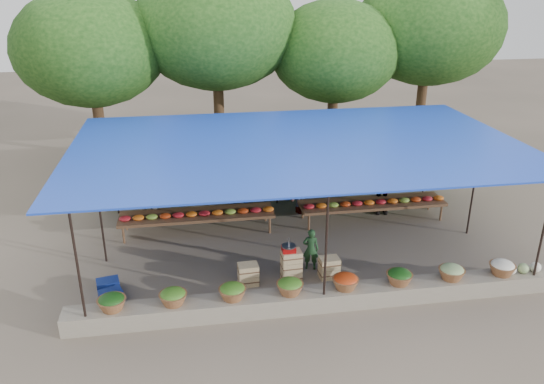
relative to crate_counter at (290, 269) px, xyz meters
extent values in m
plane|color=brown|center=(0.47, 1.62, -0.31)|extent=(60.00, 60.00, 0.00)
cube|color=slate|center=(0.47, -1.13, -0.11)|extent=(10.60, 0.55, 0.40)
cylinder|color=black|center=(-4.33, -1.28, 1.09)|extent=(0.05, 0.05, 2.80)
cylinder|color=black|center=(0.47, -1.28, 1.09)|extent=(0.05, 0.05, 2.80)
cylinder|color=black|center=(5.27, -1.28, 1.09)|extent=(0.05, 0.05, 2.80)
cylinder|color=black|center=(-4.33, 1.62, 1.09)|extent=(0.05, 0.05, 2.80)
cylinder|color=black|center=(5.27, 1.62, 1.09)|extent=(0.05, 0.05, 2.80)
cylinder|color=black|center=(-4.33, 4.52, 1.09)|extent=(0.05, 0.05, 2.80)
cylinder|color=black|center=(0.47, 4.52, 1.09)|extent=(0.05, 0.05, 2.80)
cylinder|color=black|center=(5.27, 4.52, 1.09)|extent=(0.05, 0.05, 2.80)
cube|color=#183BB7|center=(0.47, 1.62, 2.49)|extent=(10.80, 6.60, 0.04)
cube|color=#183BB7|center=(0.47, -0.38, 2.31)|extent=(10.80, 2.19, 0.26)
cube|color=#183BB7|center=(0.47, 3.62, 2.31)|extent=(10.80, 2.19, 0.26)
cylinder|color=#95959A|center=(0.47, 3.02, 1.71)|extent=(9.60, 0.01, 0.01)
ellipsoid|color=gold|center=(-4.03, 3.02, 1.43)|extent=(0.23, 0.17, 0.30)
ellipsoid|color=gold|center=(-3.38, 3.02, 1.43)|extent=(0.23, 0.17, 0.30)
ellipsoid|color=gold|center=(-2.74, 3.02, 1.43)|extent=(0.23, 0.17, 0.30)
ellipsoid|color=gold|center=(-2.10, 3.02, 1.43)|extent=(0.23, 0.17, 0.30)
ellipsoid|color=gold|center=(-1.46, 3.02, 1.43)|extent=(0.23, 0.17, 0.30)
ellipsoid|color=gold|center=(-0.81, 3.02, 1.43)|extent=(0.23, 0.17, 0.30)
ellipsoid|color=gold|center=(-0.17, 3.02, 1.43)|extent=(0.23, 0.17, 0.30)
ellipsoid|color=gold|center=(0.47, 3.02, 1.43)|extent=(0.23, 0.17, 0.30)
ellipsoid|color=gold|center=(1.12, 3.02, 1.43)|extent=(0.23, 0.17, 0.30)
ellipsoid|color=gold|center=(1.76, 3.02, 1.43)|extent=(0.23, 0.17, 0.30)
ellipsoid|color=gold|center=(2.40, 3.02, 1.43)|extent=(0.23, 0.17, 0.30)
ellipsoid|color=gold|center=(3.04, 3.02, 1.43)|extent=(0.23, 0.17, 0.30)
ellipsoid|color=gold|center=(3.69, 3.02, 1.43)|extent=(0.23, 0.17, 0.30)
ellipsoid|color=gold|center=(4.33, 3.02, 1.43)|extent=(0.23, 0.17, 0.30)
ellipsoid|color=gold|center=(4.97, 3.02, 1.43)|extent=(0.23, 0.17, 0.30)
ellipsoid|color=#174412|center=(-3.83, -1.13, 0.31)|extent=(0.52, 0.52, 0.23)
ellipsoid|color=#3C711E|center=(-2.63, -1.13, 0.31)|extent=(0.52, 0.52, 0.23)
ellipsoid|color=#3C711E|center=(-1.43, -1.13, 0.31)|extent=(0.52, 0.52, 0.23)
ellipsoid|color=#3C711E|center=(-0.23, -1.13, 0.31)|extent=(0.52, 0.52, 0.23)
ellipsoid|color=#AB300E|center=(0.97, -1.13, 0.31)|extent=(0.52, 0.52, 0.23)
ellipsoid|color=#174412|center=(2.17, -1.13, 0.31)|extent=(0.52, 0.52, 0.23)
ellipsoid|color=#8DAD6C|center=(3.37, -1.13, 0.31)|extent=(0.52, 0.52, 0.23)
ellipsoid|color=silver|center=(4.57, -1.13, 0.31)|extent=(0.52, 0.52, 0.23)
cube|color=#1A4B1B|center=(0.47, 4.77, 0.94)|extent=(10.60, 0.06, 2.50)
cylinder|color=#332512|center=(-5.03, 7.42, 1.67)|extent=(0.36, 0.36, 3.97)
ellipsoid|color=#11350E|center=(-5.03, 7.42, 4.15)|extent=(4.77, 4.77, 3.69)
cylinder|color=#332512|center=(-1.03, 7.82, 1.93)|extent=(0.36, 0.36, 4.48)
ellipsoid|color=#11350E|center=(-1.03, 7.82, 4.73)|extent=(5.39, 5.39, 4.17)
cylinder|color=#332512|center=(2.97, 7.52, 1.55)|extent=(0.36, 0.36, 3.71)
ellipsoid|color=#11350E|center=(2.97, 7.52, 3.87)|extent=(4.47, 4.47, 3.45)
cylinder|color=#332512|center=(6.47, 7.92, 1.87)|extent=(0.36, 0.36, 4.35)
ellipsoid|color=#11350E|center=(6.47, 7.92, 4.59)|extent=(5.24, 5.24, 4.05)
cube|color=#4A2D1D|center=(-2.03, 2.92, 0.19)|extent=(4.20, 0.95, 0.08)
cube|color=#4A2D1D|center=(-2.03, 3.22, 0.47)|extent=(4.20, 0.35, 0.06)
cylinder|color=#4A2D1D|center=(-3.98, 2.52, -0.06)|extent=(0.06, 0.06, 0.50)
cylinder|color=#4A2D1D|center=(-0.08, 2.52, -0.06)|extent=(0.06, 0.06, 0.50)
cylinder|color=#4A2D1D|center=(-3.98, 3.32, -0.06)|extent=(0.06, 0.06, 0.50)
cylinder|color=#4A2D1D|center=(-0.08, 3.32, -0.06)|extent=(0.06, 0.06, 0.50)
ellipsoid|color=maroon|center=(-3.93, 2.77, 0.29)|extent=(0.31, 0.26, 0.13)
ellipsoid|color=olive|center=(-3.93, 3.22, 0.56)|extent=(0.26, 0.22, 0.12)
ellipsoid|color=#CB5912|center=(-3.58, 2.77, 0.29)|extent=(0.31, 0.26, 0.13)
ellipsoid|color=#AB300E|center=(-3.58, 3.22, 0.56)|extent=(0.26, 0.22, 0.12)
ellipsoid|color=olive|center=(-3.23, 2.77, 0.29)|extent=(0.31, 0.26, 0.13)
ellipsoid|color=maroon|center=(-3.23, 3.22, 0.56)|extent=(0.26, 0.22, 0.12)
ellipsoid|color=#AB300E|center=(-2.88, 2.77, 0.29)|extent=(0.31, 0.26, 0.13)
ellipsoid|color=#CB5912|center=(-2.88, 3.22, 0.56)|extent=(0.26, 0.22, 0.12)
ellipsoid|color=maroon|center=(-2.53, 2.77, 0.29)|extent=(0.31, 0.26, 0.13)
ellipsoid|color=maroon|center=(-2.53, 3.22, 0.56)|extent=(0.26, 0.22, 0.12)
ellipsoid|color=#CB5912|center=(-2.18, 2.77, 0.29)|extent=(0.31, 0.26, 0.13)
ellipsoid|color=#CB5912|center=(-2.18, 3.22, 0.56)|extent=(0.26, 0.22, 0.12)
ellipsoid|color=maroon|center=(-1.83, 2.77, 0.29)|extent=(0.31, 0.26, 0.13)
ellipsoid|color=olive|center=(-1.83, 3.22, 0.56)|extent=(0.26, 0.22, 0.12)
ellipsoid|color=#CB5912|center=(-1.48, 2.77, 0.29)|extent=(0.31, 0.26, 0.13)
ellipsoid|color=#AB300E|center=(-1.48, 3.22, 0.56)|extent=(0.26, 0.22, 0.12)
ellipsoid|color=olive|center=(-1.13, 2.77, 0.29)|extent=(0.31, 0.26, 0.13)
ellipsoid|color=maroon|center=(-1.13, 3.22, 0.56)|extent=(0.26, 0.22, 0.12)
ellipsoid|color=#AB300E|center=(-0.78, 2.77, 0.29)|extent=(0.31, 0.26, 0.13)
ellipsoid|color=#CB5912|center=(-0.78, 3.22, 0.56)|extent=(0.26, 0.22, 0.12)
ellipsoid|color=maroon|center=(-0.43, 2.77, 0.29)|extent=(0.31, 0.26, 0.13)
ellipsoid|color=maroon|center=(-0.43, 3.22, 0.56)|extent=(0.26, 0.22, 0.12)
ellipsoid|color=#CB5912|center=(-0.08, 2.77, 0.29)|extent=(0.31, 0.26, 0.13)
ellipsoid|color=#CB5912|center=(-0.08, 3.22, 0.56)|extent=(0.26, 0.22, 0.12)
cube|color=#4A2D1D|center=(2.97, 2.92, 0.19)|extent=(4.20, 0.95, 0.08)
cube|color=#4A2D1D|center=(2.97, 3.22, 0.47)|extent=(4.20, 0.35, 0.06)
cylinder|color=#4A2D1D|center=(1.02, 2.52, -0.06)|extent=(0.06, 0.06, 0.50)
cylinder|color=#4A2D1D|center=(4.92, 2.52, -0.06)|extent=(0.06, 0.06, 0.50)
cylinder|color=#4A2D1D|center=(1.02, 3.32, -0.06)|extent=(0.06, 0.06, 0.50)
cylinder|color=#4A2D1D|center=(4.92, 3.32, -0.06)|extent=(0.06, 0.06, 0.50)
ellipsoid|color=maroon|center=(1.07, 2.77, 0.29)|extent=(0.31, 0.26, 0.13)
ellipsoid|color=olive|center=(1.07, 3.22, 0.56)|extent=(0.26, 0.22, 0.12)
ellipsoid|color=#CB5912|center=(1.42, 2.77, 0.29)|extent=(0.31, 0.26, 0.13)
ellipsoid|color=#AB300E|center=(1.42, 3.22, 0.56)|extent=(0.26, 0.22, 0.12)
ellipsoid|color=olive|center=(1.77, 2.77, 0.29)|extent=(0.31, 0.26, 0.13)
ellipsoid|color=maroon|center=(1.77, 3.22, 0.56)|extent=(0.26, 0.22, 0.12)
ellipsoid|color=#AB300E|center=(2.12, 2.77, 0.29)|extent=(0.31, 0.26, 0.13)
ellipsoid|color=#CB5912|center=(2.12, 3.22, 0.56)|extent=(0.26, 0.22, 0.12)
ellipsoid|color=maroon|center=(2.47, 2.77, 0.29)|extent=(0.31, 0.26, 0.13)
ellipsoid|color=maroon|center=(2.47, 3.22, 0.56)|extent=(0.26, 0.22, 0.12)
ellipsoid|color=#CB5912|center=(2.82, 2.77, 0.29)|extent=(0.31, 0.26, 0.13)
ellipsoid|color=#CB5912|center=(2.82, 3.22, 0.56)|extent=(0.26, 0.22, 0.12)
ellipsoid|color=maroon|center=(3.17, 2.77, 0.29)|extent=(0.31, 0.26, 0.13)
ellipsoid|color=olive|center=(3.17, 3.22, 0.56)|extent=(0.26, 0.22, 0.12)
ellipsoid|color=#CB5912|center=(3.52, 2.77, 0.29)|extent=(0.31, 0.26, 0.13)
ellipsoid|color=#AB300E|center=(3.52, 3.22, 0.56)|extent=(0.26, 0.22, 0.12)
ellipsoid|color=olive|center=(3.87, 2.77, 0.29)|extent=(0.31, 0.26, 0.13)
ellipsoid|color=maroon|center=(3.87, 3.22, 0.56)|extent=(0.26, 0.22, 0.12)
ellipsoid|color=#AB300E|center=(4.22, 2.77, 0.29)|extent=(0.31, 0.26, 0.13)
ellipsoid|color=#CB5912|center=(4.22, 3.22, 0.56)|extent=(0.26, 0.22, 0.12)
ellipsoid|color=maroon|center=(4.57, 2.77, 0.29)|extent=(0.31, 0.26, 0.13)
ellipsoid|color=maroon|center=(4.57, 3.22, 0.56)|extent=(0.26, 0.22, 0.12)
ellipsoid|color=#CB5912|center=(4.92, 2.77, 0.29)|extent=(0.31, 0.26, 0.13)
ellipsoid|color=#CB5912|center=(4.92, 3.22, 0.56)|extent=(0.26, 0.22, 0.12)
cube|color=tan|center=(-0.97, 0.00, -0.19)|extent=(0.47, 0.36, 0.25)
cube|color=tan|center=(-0.97, 0.00, 0.07)|extent=(0.47, 0.36, 0.25)
cube|color=tan|center=(0.03, 0.00, -0.19)|extent=(0.47, 0.36, 0.25)
cube|color=tan|center=(0.03, 0.00, 0.07)|extent=(0.47, 0.36, 0.25)
cube|color=tan|center=(0.03, 0.00, 0.33)|extent=(0.47, 0.36, 0.25)
cube|color=tan|center=(0.93, 0.00, -0.19)|extent=(0.47, 0.36, 0.25)
cube|color=tan|center=(0.93, 0.00, 0.07)|extent=(0.47, 0.36, 0.25)
cube|color=#A90D0D|center=(-0.04, 0.00, 0.52)|extent=(0.30, 0.26, 0.12)
cylinder|color=#95959A|center=(-0.04, 0.00, 0.60)|extent=(0.32, 0.32, 0.03)
cylinder|color=#95959A|center=(-0.04, 0.00, 0.69)|extent=(0.03, 0.03, 0.22)
imported|color=#1C3E1F|center=(0.59, 0.46, 0.22)|extent=(0.44, 0.34, 1.05)
imported|color=slate|center=(-3.27, 3.57, 0.57)|extent=(0.96, 0.80, 1.77)
imported|color=slate|center=(1.08, 3.73, 0.54)|extent=(1.24, 1.22, 1.71)
imported|color=slate|center=(3.39, 3.31, 0.50)|extent=(0.99, 0.50, 1.63)
cube|color=navy|center=(-3.99, -0.24, -0.17)|extent=(0.57, 0.49, 0.28)
cube|color=navy|center=(-4.10, 0.20, -0.17)|extent=(0.54, 0.44, 0.29)
camera|label=1|loc=(-2.11, -10.41, 6.25)|focal=35.00mm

